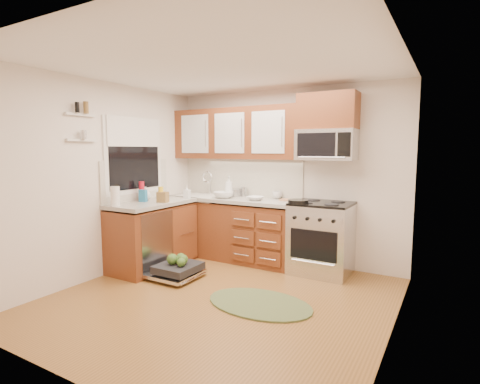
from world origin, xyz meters
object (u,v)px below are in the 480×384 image
Objects in this scene: sink at (202,203)px; cutting_board at (290,200)px; stock_pot at (235,192)px; skillet at (298,202)px; dishwasher at (176,271)px; bowl_b at (223,195)px; microwave at (326,145)px; cup at (277,195)px; rug at (259,304)px; upper_cabinets at (235,134)px; bowl_a at (255,198)px; paper_towel_roll at (115,196)px; range at (321,238)px.

cutting_board is (1.43, 0.13, 0.13)m from sink.
stock_pot reaches higher than sink.
skillet reaches higher than sink.
dishwasher is 1.58m from stock_pot.
skillet is at bearing -6.33° from bowl_b.
cup is at bearing 172.33° from microwave.
sink reaches higher than dishwasher.
cup reaches higher than bowl_b.
stock_pot reaches higher than rug.
upper_cabinets is 9.00× the size of bowl_a.
cup is at bearing 59.44° from dishwasher.
bowl_b is (0.08, 1.02, 0.87)m from dishwasher.
stock_pot is at bearing 134.97° from upper_cabinets.
paper_towel_roll is at bearing -133.71° from bowl_a.
cup is (-0.74, 0.10, -0.72)m from microwave.
bowl_a is (0.60, 1.04, 0.85)m from dishwasher.
microwave is at bearing 3.85° from sink.
microwave is at bearing 0.00° from cutting_board.
range is 1.95m from dishwasher.
cutting_board is 0.27m from cup.
paper_towel_roll is (-0.31, -1.44, 0.25)m from sink.
dishwasher is 1.80m from skillet.
stock_pot is at bearing 84.12° from bowl_b.
upper_cabinets is at bearing 16.45° from sink.
stock_pot is 0.29m from bowl_b.
upper_cabinets is 7.74× the size of skillet.
cutting_board is 0.92× the size of bowl_b.
stock_pot reaches higher than skillet.
skillet is 0.45m from cutting_board.
sink is 1.72m from skillet.
bowl_b is at bearing -95.88° from stock_pot.
microwave is at bearing 90.00° from range.
microwave reaches higher than range.
sink is 2.12× the size of bowl_b.
paper_towel_roll is (-2.00, -1.20, 0.08)m from skillet.
sink is 0.56m from stock_pot.
cup is (0.20, 0.31, 0.03)m from bowl_a.
cutting_board is (1.04, 1.25, 0.83)m from dishwasher.
microwave is 1.22m from bowl_a.
upper_cabinets is 2.93× the size of dishwasher.
stock_pot is at bearing 151.68° from bowl_a.
skillet is (-0.24, -0.25, 0.50)m from range.
rug is at bearing 3.43° from paper_towel_roll.
upper_cabinets is 1.31m from cutting_board.
microwave is 2.87× the size of skillet.
stock_pot is at bearing -175.84° from cup.
paper_towel_roll reaches higher than range.
upper_cabinets reaches higher than microwave.
range is 1.55m from bowl_b.
upper_cabinets is 2.19m from dishwasher.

